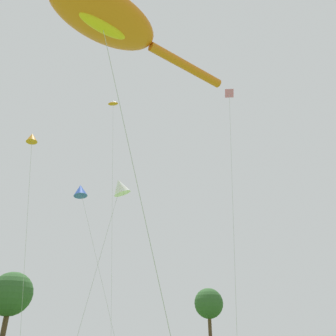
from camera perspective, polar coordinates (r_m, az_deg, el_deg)
The scene contains 8 objects.
big_show_kite at distance 17.34m, azimuth -10.27°, elevation 23.92°, with size 10.11×4.81×15.68m.
small_kite_box_yellow at distance 20.31m, azimuth -8.31°, elevation -3.23°, with size 2.71×2.25×10.30m.
small_kite_diamond_red at distance 26.18m, azimuth -14.95°, elevation -3.81°, with size 4.31×2.82×12.01m.
small_kite_bird_shape at distance 35.41m, azimuth -9.52°, elevation 10.48°, with size 2.18×1.13×23.39m.
small_kite_streamer_purple at distance 25.03m, azimuth -22.55°, elevation 4.75°, with size 2.14×2.55×14.32m.
small_kite_tiny_distant at distance 24.98m, azimuth 10.70°, elevation 9.54°, with size 2.71×2.47×18.52m.
tree_pine_center at distance 77.27m, azimuth 7.08°, elevation -22.32°, with size 6.21×6.21×10.40m.
tree_broad_distant at distance 72.50m, azimuth -25.61°, elevation -19.12°, with size 7.91×7.91×12.15m.
Camera 1 is at (-6.13, -3.23, 1.69)m, focal length 35.09 mm.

